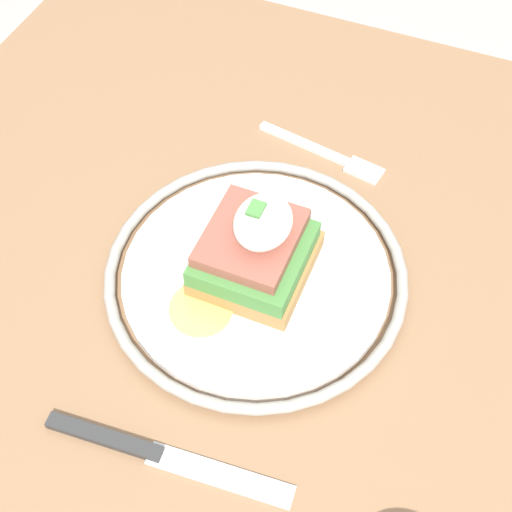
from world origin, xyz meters
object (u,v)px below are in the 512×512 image
sandwich (255,250)px  fork (327,154)px  plate (256,274)px  knife (148,451)px

sandwich → fork: (-0.17, 0.01, -0.04)m
plate → sandwich: 0.04m
fork → knife: size_ratio=0.70×
sandwich → knife: (0.18, -0.01, -0.04)m
sandwich → knife: bearing=-4.7°
plate → sandwich: sandwich is taller
fork → knife: 0.34m
sandwich → knife: sandwich is taller
plate → sandwich: (0.00, -0.00, 0.04)m
plate → fork: bearing=177.2°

